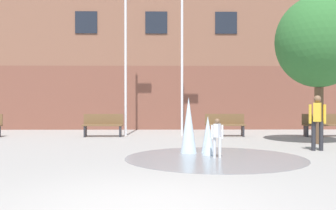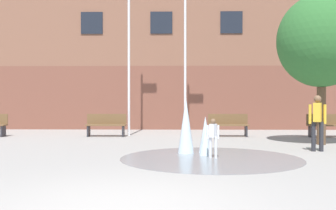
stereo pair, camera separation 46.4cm
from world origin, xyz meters
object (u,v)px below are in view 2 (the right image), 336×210
park_bench_under_right_flagpole (106,125)px  park_bench_far_right (328,125)px  teen_by_trashcan (317,118)px  flagpole_left (129,26)px  park_bench_near_trashcan (228,125)px  child_running (213,135)px  flagpole_right (186,32)px  street_tree_near_building (322,41)px

park_bench_under_right_flagpole → park_bench_far_right: 8.86m
teen_by_trashcan → flagpole_left: 8.63m
flagpole_left → park_bench_far_right: bearing=-3.8°
flagpole_left → park_bench_near_trashcan: bearing=-6.1°
child_running → teen_by_trashcan: bearing=142.3°
child_running → teen_by_trashcan: (3.08, 1.39, 0.35)m
park_bench_far_right → child_running: (-5.11, -5.95, 0.10)m
park_bench_under_right_flagpole → flagpole_right: 5.03m
park_bench_far_right → street_tree_near_building: (-1.27, -2.78, 2.92)m
flagpole_left → flagpole_right: (2.34, 0.00, -0.27)m
park_bench_near_trashcan → flagpole_left: flagpole_left is taller
flagpole_right → child_running: bearing=-85.3°
flagpole_right → street_tree_near_building: 5.55m
street_tree_near_building → flagpole_left: bearing=153.7°
park_bench_near_trashcan → flagpole_left: bearing=173.9°
street_tree_near_building → park_bench_near_trashcan: bearing=132.8°
flagpole_left → flagpole_right: flagpole_left is taller
park_bench_under_right_flagpole → teen_by_trashcan: size_ratio=1.01×
park_bench_under_right_flagpole → street_tree_near_building: bearing=-20.2°
park_bench_near_trashcan → teen_by_trashcan: teen_by_trashcan is taller
flagpole_left → flagpole_right: size_ratio=1.07×
park_bench_under_right_flagpole → flagpole_left: bearing=29.9°
child_running → flagpole_left: flagpole_left is taller
park_bench_far_right → child_running: child_running is taller
child_running → park_bench_under_right_flagpole: bearing=-119.8°
teen_by_trashcan → street_tree_near_building: (0.76, 1.77, 2.46)m
park_bench_near_trashcan → park_bench_far_right: 3.94m
flagpole_right → street_tree_near_building: (4.36, -3.31, -0.90)m
child_running → flagpole_right: (-0.53, 6.47, 3.72)m
park_bench_near_trashcan → flagpole_right: flagpole_right is taller
child_running → flagpole_right: flagpole_right is taller
flagpole_left → child_running: bearing=-66.1°
park_bench_near_trashcan → flagpole_left: size_ratio=0.19×
park_bench_far_right → flagpole_left: (-7.98, 0.53, 4.09)m
park_bench_near_trashcan → flagpole_right: (-1.70, 0.43, 3.82)m
park_bench_far_right → street_tree_near_building: street_tree_near_building is taller
park_bench_under_right_flagpole → street_tree_near_building: (7.59, -2.80, 2.92)m
park_bench_near_trashcan → park_bench_under_right_flagpole: bearing=-179.1°
teen_by_trashcan → street_tree_near_building: bearing=-176.9°
teen_by_trashcan → flagpole_right: size_ratio=0.20×
flagpole_left → park_bench_under_right_flagpole: bearing=-150.1°
park_bench_far_right → teen_by_trashcan: teen_by_trashcan is taller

